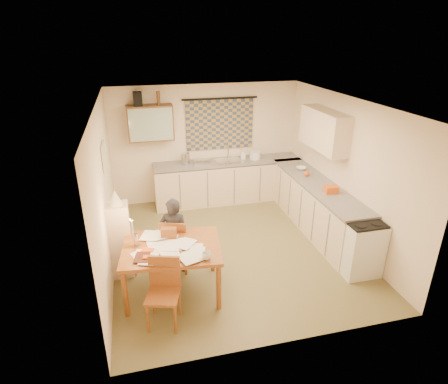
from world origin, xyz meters
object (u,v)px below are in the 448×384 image
object	(u,v)px
chair_far	(176,253)
counter_back	(231,181)
person	(174,235)
counter_right	(315,206)
dining_table	(173,269)
stove	(359,246)
shelf_stand	(121,240)

from	to	relation	value
chair_far	counter_back	bearing A→B (deg)	-104.21
counter_back	person	size ratio (longest dim) A/B	2.68
counter_right	dining_table	distance (m)	3.12
stove	counter_right	bearing A→B (deg)	90.00
dining_table	shelf_stand	world-z (taller)	shelf_stand
dining_table	chair_far	bearing A→B (deg)	85.46
counter_right	stove	size ratio (longest dim) A/B	3.33
counter_right	shelf_stand	distance (m)	3.61
dining_table	chair_far	xyz separation A→B (m)	(0.12, 0.56, -0.10)
counter_back	dining_table	distance (m)	3.31
stove	shelf_stand	distance (m)	3.63
counter_back	person	xyz separation A→B (m)	(-1.52, -2.36, 0.16)
chair_far	stove	bearing A→B (deg)	-176.72
stove	shelf_stand	size ratio (longest dim) A/B	0.75
chair_far	shelf_stand	xyz separation A→B (m)	(-0.82, 0.05, 0.32)
counter_back	counter_right	xyz separation A→B (m)	(1.23, -1.61, -0.00)
stove	dining_table	size ratio (longest dim) A/B	0.61
counter_back	person	bearing A→B (deg)	-122.70
counter_back	stove	bearing A→B (deg)	-68.28
stove	dining_table	bearing A→B (deg)	176.29
counter_right	dining_table	bearing A→B (deg)	-155.73
stove	person	bearing A→B (deg)	165.44
counter_back	chair_far	xyz separation A→B (m)	(-1.50, -2.34, -0.18)
counter_right	person	world-z (taller)	person
dining_table	person	size ratio (longest dim) A/B	1.18
counter_right	shelf_stand	xyz separation A→B (m)	(-3.54, -0.67, 0.14)
chair_far	person	bearing A→B (deg)	74.82
chair_far	shelf_stand	world-z (taller)	shelf_stand
counter_right	person	bearing A→B (deg)	-164.67
counter_back	chair_far	distance (m)	2.78
shelf_stand	counter_back	bearing A→B (deg)	44.60
counter_right	dining_table	world-z (taller)	counter_right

